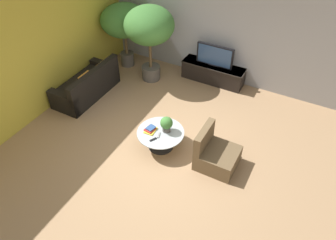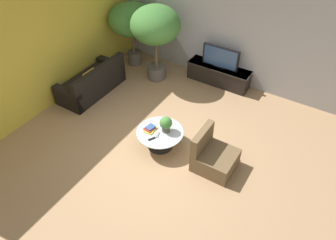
{
  "view_description": "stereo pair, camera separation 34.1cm",
  "coord_description": "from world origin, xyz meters",
  "px_view_note": "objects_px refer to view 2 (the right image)",
  "views": [
    {
      "loc": [
        2.51,
        -4.4,
        5.2
      ],
      "look_at": [
        -0.03,
        0.31,
        0.55
      ],
      "focal_mm": 35.0,
      "sensor_mm": 36.0,
      "label": 1
    },
    {
      "loc": [
        2.81,
        -4.22,
        5.2
      ],
      "look_at": [
        -0.03,
        0.31,
        0.55
      ],
      "focal_mm": 35.0,
      "sensor_mm": 36.0,
      "label": 2
    }
  ],
  "objects_px": {
    "potted_plant_tabletop": "(166,124)",
    "television": "(221,57)",
    "couch_by_wall": "(92,83)",
    "armchair_wicker": "(213,157)",
    "coffee_table": "(160,136)",
    "potted_palm_corner": "(156,28)",
    "media_console": "(219,74)",
    "potted_palm_tall": "(132,21)"
  },
  "relations": [
    {
      "from": "television",
      "to": "coffee_table",
      "type": "relative_size",
      "value": 0.99
    },
    {
      "from": "media_console",
      "to": "television",
      "type": "relative_size",
      "value": 1.72
    },
    {
      "from": "coffee_table",
      "to": "potted_palm_tall",
      "type": "bearing_deg",
      "value": 135.34
    },
    {
      "from": "media_console",
      "to": "potted_plant_tabletop",
      "type": "distance_m",
      "value": 2.84
    },
    {
      "from": "couch_by_wall",
      "to": "potted_plant_tabletop",
      "type": "bearing_deg",
      "value": 76.4
    },
    {
      "from": "coffee_table",
      "to": "armchair_wicker",
      "type": "xyz_separation_m",
      "value": [
        1.24,
        0.08,
        -0.02
      ]
    },
    {
      "from": "television",
      "to": "armchair_wicker",
      "type": "height_order",
      "value": "television"
    },
    {
      "from": "armchair_wicker",
      "to": "potted_plant_tabletop",
      "type": "relative_size",
      "value": 2.38
    },
    {
      "from": "television",
      "to": "coffee_table",
      "type": "height_order",
      "value": "television"
    },
    {
      "from": "coffee_table",
      "to": "couch_by_wall",
      "type": "distance_m",
      "value": 2.72
    },
    {
      "from": "armchair_wicker",
      "to": "potted_plant_tabletop",
      "type": "height_order",
      "value": "armchair_wicker"
    },
    {
      "from": "coffee_table",
      "to": "potted_plant_tabletop",
      "type": "height_order",
      "value": "potted_plant_tabletop"
    },
    {
      "from": "media_console",
      "to": "potted_palm_corner",
      "type": "xyz_separation_m",
      "value": [
        -1.58,
        -0.69,
        1.24
      ]
    },
    {
      "from": "armchair_wicker",
      "to": "potted_palm_corner",
      "type": "distance_m",
      "value": 3.74
    },
    {
      "from": "television",
      "to": "coffee_table",
      "type": "distance_m",
      "value": 2.96
    },
    {
      "from": "media_console",
      "to": "potted_plant_tabletop",
      "type": "bearing_deg",
      "value": -88.51
    },
    {
      "from": "potted_plant_tabletop",
      "to": "television",
      "type": "bearing_deg",
      "value": 91.5
    },
    {
      "from": "couch_by_wall",
      "to": "potted_palm_corner",
      "type": "bearing_deg",
      "value": 144.53
    },
    {
      "from": "potted_palm_tall",
      "to": "coffee_table",
      "type": "bearing_deg",
      "value": -44.66
    },
    {
      "from": "armchair_wicker",
      "to": "potted_palm_tall",
      "type": "height_order",
      "value": "potted_palm_tall"
    },
    {
      "from": "couch_by_wall",
      "to": "potted_palm_corner",
      "type": "distance_m",
      "value": 2.18
    },
    {
      "from": "media_console",
      "to": "television",
      "type": "xyz_separation_m",
      "value": [
        0.0,
        -0.0,
        0.53
      ]
    },
    {
      "from": "television",
      "to": "media_console",
      "type": "bearing_deg",
      "value": 90.0
    },
    {
      "from": "coffee_table",
      "to": "potted_palm_corner",
      "type": "distance_m",
      "value": 2.98
    },
    {
      "from": "couch_by_wall",
      "to": "potted_palm_corner",
      "type": "relative_size",
      "value": 0.89
    },
    {
      "from": "couch_by_wall",
      "to": "armchair_wicker",
      "type": "bearing_deg",
      "value": 80.11
    },
    {
      "from": "coffee_table",
      "to": "television",
      "type": "bearing_deg",
      "value": 89.61
    },
    {
      "from": "television",
      "to": "potted_palm_corner",
      "type": "relative_size",
      "value": 0.49
    },
    {
      "from": "couch_by_wall",
      "to": "media_console",
      "type": "bearing_deg",
      "value": 129.47
    },
    {
      "from": "potted_plant_tabletop",
      "to": "potted_palm_tall",
      "type": "bearing_deg",
      "value": 137.48
    },
    {
      "from": "couch_by_wall",
      "to": "potted_plant_tabletop",
      "type": "relative_size",
      "value": 5.13
    },
    {
      "from": "media_console",
      "to": "coffee_table",
      "type": "relative_size",
      "value": 1.71
    },
    {
      "from": "potted_palm_tall",
      "to": "couch_by_wall",
      "type": "bearing_deg",
      "value": -92.03
    },
    {
      "from": "potted_palm_corner",
      "to": "potted_plant_tabletop",
      "type": "xyz_separation_m",
      "value": [
        1.65,
        -2.13,
        -0.89
      ]
    },
    {
      "from": "coffee_table",
      "to": "potted_palm_corner",
      "type": "xyz_separation_m",
      "value": [
        -1.56,
        2.23,
        1.22
      ]
    },
    {
      "from": "armchair_wicker",
      "to": "potted_plant_tabletop",
      "type": "distance_m",
      "value": 1.2
    },
    {
      "from": "potted_plant_tabletop",
      "to": "armchair_wicker",
      "type": "bearing_deg",
      "value": -0.83
    },
    {
      "from": "armchair_wicker",
      "to": "coffee_table",
      "type": "bearing_deg",
      "value": 93.67
    },
    {
      "from": "coffee_table",
      "to": "armchair_wicker",
      "type": "distance_m",
      "value": 1.24
    },
    {
      "from": "potted_palm_corner",
      "to": "media_console",
      "type": "bearing_deg",
      "value": 23.62
    },
    {
      "from": "potted_palm_tall",
      "to": "potted_plant_tabletop",
      "type": "distance_m",
      "value": 3.66
    },
    {
      "from": "couch_by_wall",
      "to": "potted_palm_tall",
      "type": "relative_size",
      "value": 1.01
    }
  ]
}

